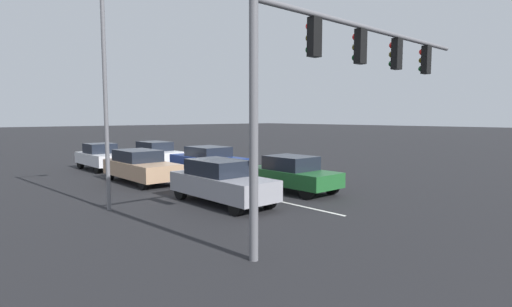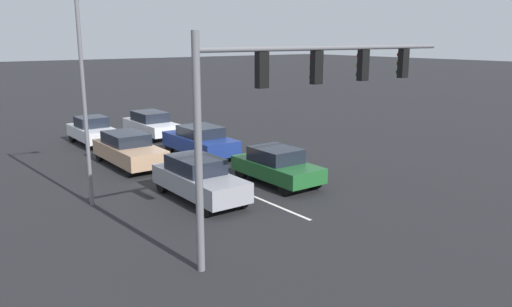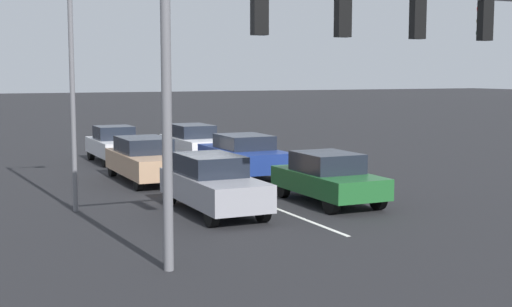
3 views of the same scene
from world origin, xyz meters
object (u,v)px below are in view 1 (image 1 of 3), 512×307
Objects in this scene: car_white_leftlane_third at (156,153)px; car_gray_midlane_front at (221,182)px; car_navy_leftlane_second at (208,161)px; traffic_signal_gantry at (347,63)px; car_darkgreen_leftlane_front at (292,173)px; street_lamp_right_shoulder at (109,79)px; car_silver_midlane_third at (101,157)px; car_tan_midlane_second at (140,166)px.

car_gray_midlane_front is at bearing 72.57° from car_white_leftlane_third.
car_white_leftlane_third is at bearing -92.80° from car_navy_leftlane_second.
car_gray_midlane_front is 0.48× the size of traffic_signal_gantry.
car_darkgreen_leftlane_front is 0.89× the size of car_navy_leftlane_second.
street_lamp_right_shoulder reaches higher than traffic_signal_gantry.
car_silver_midlane_third is (3.71, 0.19, 0.01)m from car_white_leftlane_third.
car_white_leftlane_third is (-3.92, -12.50, -0.04)m from car_gray_midlane_front.
car_white_leftlane_third is 1.16× the size of car_silver_midlane_third.
car_navy_leftlane_second is 0.98× the size of car_tan_midlane_second.
car_darkgreen_leftlane_front is 3.67m from car_gray_midlane_front.
street_lamp_right_shoulder is (3.32, -1.78, 3.64)m from car_gray_midlane_front.
car_gray_midlane_front is 6.40m from traffic_signal_gantry.
car_navy_leftlane_second is 1.00× the size of car_white_leftlane_third.
street_lamp_right_shoulder reaches higher than car_gray_midlane_front.
car_silver_midlane_third reaches higher than car_tan_midlane_second.
street_lamp_right_shoulder is (3.53, 10.52, 3.67)m from car_silver_midlane_third.
traffic_signal_gantry is (3.19, 11.16, 3.80)m from car_navy_leftlane_second.
car_navy_leftlane_second is 6.48m from car_white_leftlane_third.
car_gray_midlane_front is 0.58× the size of street_lamp_right_shoulder.
car_gray_midlane_front is 0.95× the size of car_tan_midlane_second.
car_gray_midlane_front is 0.97× the size of car_navy_leftlane_second.
car_white_leftlane_third is (-0.32, -6.47, -0.04)m from car_navy_leftlane_second.
car_white_leftlane_third is 18.38m from traffic_signal_gantry.
car_white_leftlane_third is 13.44m from street_lamp_right_shoulder.
traffic_signal_gantry reaches higher than car_white_leftlane_third.
car_darkgreen_leftlane_front is 7.53m from car_tan_midlane_second.
street_lamp_right_shoulder reaches higher than car_tan_midlane_second.
car_silver_midlane_third is at bearing -108.56° from street_lamp_right_shoulder.
car_navy_leftlane_second is 12.21m from traffic_signal_gantry.
car_gray_midlane_front is 1.13× the size of car_silver_midlane_third.
traffic_signal_gantry is at bearing 94.65° from car_gray_midlane_front.
car_silver_midlane_third is (-0.21, -12.30, -0.03)m from car_gray_midlane_front.
car_white_leftlane_third is 3.71m from car_silver_midlane_third.
car_tan_midlane_second is at bearing -60.11° from car_darkgreen_leftlane_front.
car_gray_midlane_front is 7.02m from car_navy_leftlane_second.
car_tan_midlane_second is at bearing -87.52° from traffic_signal_gantry.
car_silver_midlane_third is at bearing -92.89° from car_tan_midlane_second.
car_darkgreen_leftlane_front is 0.43× the size of traffic_signal_gantry.
car_silver_midlane_third is 0.52× the size of street_lamp_right_shoulder.
car_white_leftlane_third is at bearing -101.24° from traffic_signal_gantry.
street_lamp_right_shoulder is at bearing -28.23° from car_gray_midlane_front.
traffic_signal_gantry is at bearing 90.67° from car_silver_midlane_third.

